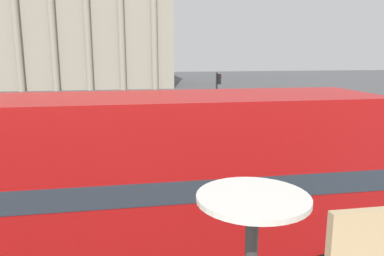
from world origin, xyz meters
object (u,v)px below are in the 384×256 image
(traffic_light_mid, at_px, (258,111))
(pedestrian_red, at_px, (97,110))
(cafe_dining_table, at_px, (252,230))
(double_decker_bus, at_px, (128,184))
(traffic_light_far, at_px, (218,92))
(plaza_building_left, at_px, (76,19))
(pedestrian_grey, at_px, (252,121))

(traffic_light_mid, bearing_deg, pedestrian_red, 132.47)
(traffic_light_mid, xyz_separation_m, pedestrian_red, (-9.02, 9.85, -1.21))
(cafe_dining_table, distance_m, pedestrian_red, 26.94)
(double_decker_bus, bearing_deg, cafe_dining_table, -76.95)
(traffic_light_far, bearing_deg, double_decker_bus, -109.74)
(double_decker_bus, bearing_deg, plaza_building_left, 104.35)
(cafe_dining_table, relative_size, pedestrian_grey, 0.44)
(plaza_building_left, height_order, pedestrian_grey, plaza_building_left)
(cafe_dining_table, relative_size, plaza_building_left, 0.03)
(traffic_light_mid, xyz_separation_m, pedestrian_grey, (0.88, 3.50, -1.19))
(cafe_dining_table, distance_m, pedestrian_grey, 21.65)
(cafe_dining_table, height_order, traffic_light_far, cafe_dining_table)
(traffic_light_far, relative_size, pedestrian_grey, 2.29)
(traffic_light_mid, height_order, pedestrian_grey, traffic_light_mid)
(traffic_light_far, distance_m, pedestrian_red, 9.18)
(double_decker_bus, height_order, traffic_light_mid, double_decker_bus)
(double_decker_bus, relative_size, pedestrian_grey, 6.46)
(double_decker_bus, bearing_deg, pedestrian_red, 102.85)
(traffic_light_far, bearing_deg, pedestrian_red, 159.18)
(double_decker_bus, xyz_separation_m, pedestrian_grey, (7.66, 14.20, -1.42))
(traffic_light_far, bearing_deg, plaza_building_left, 110.45)
(plaza_building_left, distance_m, pedestrian_grey, 42.91)
(cafe_dining_table, bearing_deg, plaza_building_left, 97.57)
(plaza_building_left, bearing_deg, double_decker_bus, -82.30)
(cafe_dining_table, xyz_separation_m, traffic_light_far, (5.54, 23.37, -1.74))
(plaza_building_left, xyz_separation_m, pedestrian_grey, (14.88, -39.18, -9.24))
(plaza_building_left, height_order, traffic_light_mid, plaza_building_left)
(double_decker_bus, height_order, pedestrian_red, double_decker_bus)
(traffic_light_mid, height_order, pedestrian_red, traffic_light_mid)
(cafe_dining_table, bearing_deg, traffic_light_far, 76.65)
(double_decker_bus, bearing_deg, pedestrian_grey, 68.31)
(double_decker_bus, relative_size, pedestrian_red, 6.62)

